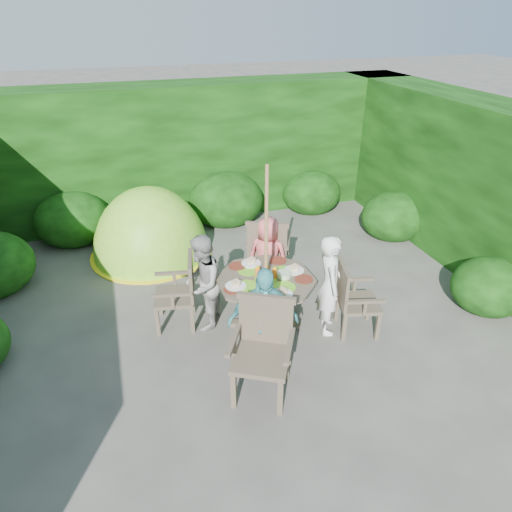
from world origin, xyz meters
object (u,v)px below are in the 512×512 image
object	(u,v)px
garden_chair_front	(263,347)
child_back	(268,257)
child_front	(263,322)
garden_chair_right	(353,298)
patio_table	(266,286)
child_left	(202,283)
parasol_pole	(266,253)
dome_tent	(153,253)
child_right	(330,285)
garden_chair_back	(268,250)
garden_chair_left	(180,291)

from	to	relation	value
garden_chair_front	child_back	distance (m)	1.89
child_back	child_front	world-z (taller)	child_front
garden_chair_right	patio_table	bearing A→B (deg)	82.77
patio_table	child_left	bearing A→B (deg)	159.21
garden_chair_front	parasol_pole	bearing A→B (deg)	98.41
parasol_pole	child_front	world-z (taller)	parasol_pole
patio_table	dome_tent	size ratio (longest dim) A/B	0.70
child_left	child_right	bearing A→B (deg)	91.44
garden_chair_back	child_front	xyz separation A→B (m)	(-0.67, -1.77, 0.12)
child_right	parasol_pole	bearing A→B (deg)	86.37
child_left	child_front	distance (m)	1.13
parasol_pole	garden_chair_left	world-z (taller)	parasol_pole
garden_chair_back	child_front	distance (m)	1.89
garden_chair_right	child_right	size ratio (longest dim) A/B	0.69
garden_chair_right	garden_chair_left	world-z (taller)	garden_chair_left
patio_table	garden_chair_right	world-z (taller)	garden_chair_right
garden_chair_back	child_front	world-z (taller)	child_front
child_right	dome_tent	xyz separation A→B (m)	(-1.94, 2.78, -0.67)
garden_chair_left	garden_chair_front	distance (m)	1.56
garden_chair_front	child_right	distance (m)	1.35
garden_chair_left	child_back	size ratio (longest dim) A/B	0.79
parasol_pole	child_left	bearing A→B (deg)	159.14
patio_table	child_right	world-z (taller)	child_right
garden_chair_left	child_back	bearing A→B (deg)	115.99
patio_table	child_back	xyz separation A→B (m)	(0.28, 0.75, -0.02)
garden_chair_back	parasol_pole	bearing A→B (deg)	94.08
parasol_pole	garden_chair_front	distance (m)	1.21
parasol_pole	child_left	distance (m)	0.92
garden_chair_back	patio_table	bearing A→B (deg)	94.31
patio_table	parasol_pole	bearing A→B (deg)	171.95
child_back	dome_tent	size ratio (longest dim) A/B	0.51
parasol_pole	child_back	distance (m)	0.94
garden_chair_right	garden_chair_front	world-z (taller)	garden_chair_front
patio_table	garden_chair_back	bearing A→B (deg)	69.69
garden_chair_right	garden_chair_back	world-z (taller)	garden_chair_back
garden_chair_back	garden_chair_front	size ratio (longest dim) A/B	0.98
patio_table	dome_tent	bearing A→B (deg)	115.57
garden_chair_back	child_right	size ratio (longest dim) A/B	0.77
child_front	dome_tent	bearing A→B (deg)	115.59
patio_table	child_right	bearing A→B (deg)	-20.93
child_right	child_front	size ratio (longest dim) A/B	0.99
parasol_pole	garden_chair_back	world-z (taller)	parasol_pole
garden_chair_left	patio_table	bearing A→B (deg)	79.71
garden_chair_back	child_back	world-z (taller)	child_back
child_right	child_front	xyz separation A→B (m)	(-1.03, -0.46, 0.00)
garden_chair_left	garden_chair_back	distance (m)	1.53
garden_chair_front	child_back	world-z (taller)	child_back
child_right	child_left	world-z (taller)	child_right
garden_chair_front	child_front	xyz separation A→B (m)	(0.09, 0.27, 0.11)
garden_chair_back	child_right	xyz separation A→B (m)	(0.37, -1.30, 0.12)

